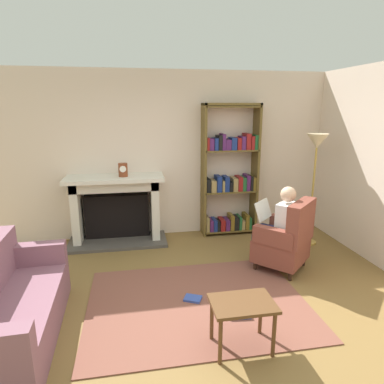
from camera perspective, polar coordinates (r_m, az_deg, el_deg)
The scene contains 13 objects.
ground at distance 3.67m, azimuth 1.88°, elevation -20.94°, with size 14.00×14.00×0.00m, color brown.
back_wall at distance 5.57m, azimuth -3.48°, elevation 6.33°, with size 5.60×0.10×2.70m, color beige.
side_wall_right at distance 5.38m, azimuth 27.82°, elevation 4.41°, with size 0.10×5.20×2.70m, color beige.
area_rug at distance 3.91m, azimuth 0.92°, elevation -18.38°, with size 2.40×1.80×0.01m, color brown.
fireplace at distance 5.46m, azimuth -12.79°, elevation -2.48°, with size 1.54×0.64×1.09m.
mantel_clock at distance 5.22m, azimuth -11.72°, elevation 3.72°, with size 0.14×0.14×0.20m.
bookshelf at distance 5.61m, azimuth 6.57°, elevation 3.04°, with size 0.93×0.32×2.19m.
armchair_reading at distance 4.62m, azimuth 15.82°, elevation -7.82°, with size 0.89×0.89×0.97m.
seated_reader at distance 4.59m, azimuth 14.61°, elevation -5.26°, with size 0.58×0.58×1.14m.
sofa_floral at distance 3.65m, azimuth -28.92°, elevation -17.22°, with size 0.78×1.72×0.85m.
side_table at distance 3.14m, azimuth 8.62°, elevation -19.26°, with size 0.56×0.39×0.47m.
scattered_books at distance 3.79m, azimuth 5.50°, elevation -19.21°, with size 0.66×0.57×0.04m.
floor_lamp at distance 5.38m, azimuth 20.49°, elevation 6.53°, with size 0.32×0.32×1.74m.
Camera 1 is at (-0.64, -2.93, 2.12)m, focal length 31.19 mm.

